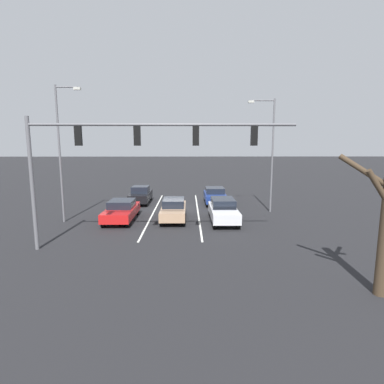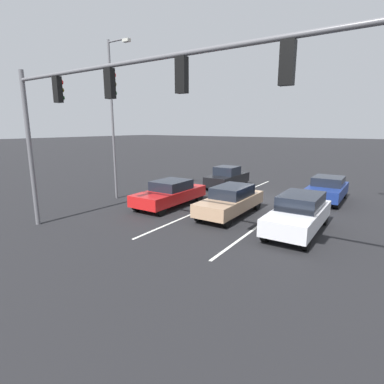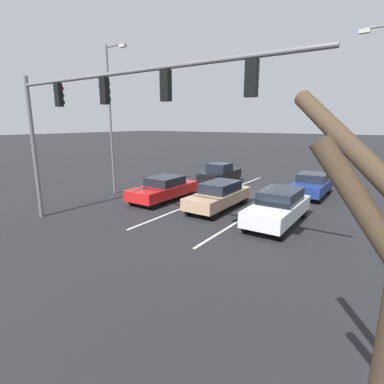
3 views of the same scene
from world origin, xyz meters
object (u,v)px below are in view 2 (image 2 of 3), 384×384
(car_black_rightlane_second, at_px, (227,178))
(traffic_signal_gantry, at_px, (98,103))
(car_red_rightlane_front, at_px, (170,193))
(car_tan_midlane_front, at_px, (231,200))
(car_navy_leftlane_second, at_px, (327,189))
(car_silver_leftlane_front, at_px, (299,213))
(street_lamp_right_shoulder, at_px, (114,113))

(car_black_rightlane_second, bearing_deg, traffic_signal_gantry, 95.72)
(car_red_rightlane_front, distance_m, car_tan_midlane_front, 3.72)
(car_navy_leftlane_second, relative_size, traffic_signal_gantry, 0.32)
(car_navy_leftlane_second, bearing_deg, car_black_rightlane_second, -2.49)
(car_tan_midlane_front, bearing_deg, car_navy_leftlane_second, -120.88)
(traffic_signal_gantry, bearing_deg, car_black_rightlane_second, -84.28)
(car_navy_leftlane_second, height_order, traffic_signal_gantry, traffic_signal_gantry)
(car_tan_midlane_front, height_order, traffic_signal_gantry, traffic_signal_gantry)
(car_silver_leftlane_front, bearing_deg, car_tan_midlane_front, -10.72)
(car_silver_leftlane_front, height_order, car_tan_midlane_front, car_silver_leftlane_front)
(car_silver_leftlane_front, xyz_separation_m, traffic_signal_gantry, (5.63, 5.57, 4.38))
(car_silver_leftlane_front, relative_size, street_lamp_right_shoulder, 0.51)
(car_silver_leftlane_front, relative_size, car_tan_midlane_front, 1.00)
(car_red_rightlane_front, relative_size, car_silver_leftlane_front, 1.00)
(car_tan_midlane_front, relative_size, car_black_rightlane_second, 1.13)
(car_tan_midlane_front, distance_m, street_lamp_right_shoulder, 8.78)
(car_red_rightlane_front, relative_size, car_black_rightlane_second, 1.14)
(car_silver_leftlane_front, height_order, street_lamp_right_shoulder, street_lamp_right_shoulder)
(car_navy_leftlane_second, bearing_deg, car_red_rightlane_front, 40.15)
(car_silver_leftlane_front, xyz_separation_m, car_navy_leftlane_second, (-0.00, -6.56, -0.07))
(car_tan_midlane_front, distance_m, traffic_signal_gantry, 7.94)
(car_navy_leftlane_second, relative_size, street_lamp_right_shoulder, 0.46)
(car_red_rightlane_front, relative_size, traffic_signal_gantry, 0.36)
(car_navy_leftlane_second, distance_m, traffic_signal_gantry, 14.10)
(car_red_rightlane_front, height_order, car_black_rightlane_second, car_black_rightlane_second)
(street_lamp_right_shoulder, bearing_deg, car_red_rightlane_front, -174.17)
(car_red_rightlane_front, height_order, car_navy_leftlane_second, car_navy_leftlane_second)
(car_tan_midlane_front, xyz_separation_m, car_black_rightlane_second, (3.35, -6.20, 0.00))
(car_black_rightlane_second, bearing_deg, car_red_rightlane_front, 86.76)
(car_tan_midlane_front, relative_size, car_navy_leftlane_second, 1.12)
(car_tan_midlane_front, bearing_deg, street_lamp_right_shoulder, 4.57)
(car_red_rightlane_front, distance_m, street_lamp_right_shoulder, 5.92)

